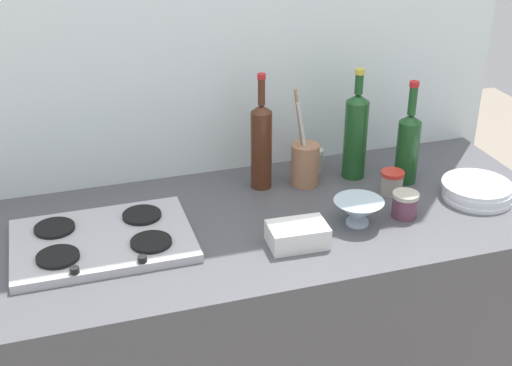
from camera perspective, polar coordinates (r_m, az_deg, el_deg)
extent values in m
cube|color=#4C4C51|center=(2.26, 0.00, -12.99)|extent=(1.80, 0.70, 0.90)
cube|color=silver|center=(2.20, -3.02, 10.21)|extent=(1.90, 0.06, 2.55)
cube|color=#B2B2B7|center=(1.93, -12.38, -4.58)|extent=(0.48, 0.34, 0.02)
cylinder|color=black|center=(1.86, -15.84, -5.80)|extent=(0.11, 0.11, 0.01)
cylinder|color=black|center=(1.87, -8.54, -4.77)|extent=(0.11, 0.11, 0.01)
cylinder|color=black|center=(1.99, -16.08, -3.54)|extent=(0.11, 0.11, 0.01)
cylinder|color=black|center=(2.00, -9.28, -2.59)|extent=(0.11, 0.11, 0.01)
cylinder|color=black|center=(1.79, -14.56, -6.88)|extent=(0.02, 0.02, 0.02)
cylinder|color=black|center=(1.80, -9.24, -6.12)|extent=(0.02, 0.02, 0.02)
cylinder|color=white|center=(2.22, 17.56, -1.05)|extent=(0.21, 0.21, 0.01)
cylinder|color=white|center=(2.22, 17.58, -0.71)|extent=(0.21, 0.21, 0.01)
cylinder|color=white|center=(2.21, 17.59, -0.46)|extent=(0.21, 0.21, 0.01)
cylinder|color=white|center=(2.21, 17.54, -0.14)|extent=(0.21, 0.21, 0.01)
cylinder|color=#472314|center=(2.14, 0.43, 2.71)|extent=(0.07, 0.07, 0.25)
cone|color=#472314|center=(2.09, 0.44, 6.10)|extent=(0.07, 0.07, 0.02)
cylinder|color=#472314|center=(2.07, 0.45, 7.43)|extent=(0.02, 0.02, 0.08)
cylinder|color=#B21E1E|center=(2.06, 0.45, 8.68)|extent=(0.02, 0.02, 0.02)
cylinder|color=#19471E|center=(2.23, 8.08, 3.51)|extent=(0.07, 0.07, 0.25)
cone|color=#19471E|center=(2.18, 8.31, 6.88)|extent=(0.07, 0.07, 0.03)
cylinder|color=#19471E|center=(2.16, 8.39, 7.97)|extent=(0.03, 0.03, 0.06)
cylinder|color=gold|center=(2.15, 8.46, 8.96)|extent=(0.03, 0.03, 0.02)
cylinder|color=#19471E|center=(2.24, 12.21, 2.48)|extent=(0.07, 0.07, 0.20)
cone|color=#19471E|center=(2.19, 12.49, 5.17)|extent=(0.07, 0.07, 0.02)
cylinder|color=#19471E|center=(2.17, 12.64, 6.56)|extent=(0.03, 0.03, 0.09)
cylinder|color=#B21E1E|center=(2.16, 12.78, 7.86)|extent=(0.03, 0.03, 0.02)
cylinder|color=silver|center=(2.01, 8.25, -3.17)|extent=(0.06, 0.06, 0.01)
cone|color=silver|center=(1.99, 8.32, -2.25)|extent=(0.14, 0.14, 0.06)
cube|color=white|center=(1.88, 3.41, -4.23)|extent=(0.16, 0.11, 0.06)
cylinder|color=#996B4C|center=(2.19, 4.01, 1.52)|extent=(0.09, 0.09, 0.13)
cylinder|color=#B7B7B2|center=(2.14, 3.84, 3.82)|extent=(0.04, 0.03, 0.22)
cylinder|color=#997247|center=(2.14, 3.63, 4.37)|extent=(0.04, 0.03, 0.26)
cylinder|color=#66384C|center=(2.06, 12.00, -1.89)|extent=(0.07, 0.07, 0.06)
cylinder|color=beige|center=(2.04, 12.10, -0.97)|extent=(0.08, 0.08, 0.01)
cylinder|color=#9E998C|center=(2.29, 4.81, 1.70)|extent=(0.05, 0.05, 0.07)
cylinder|color=beige|center=(2.27, 4.85, 2.59)|extent=(0.05, 0.05, 0.01)
cylinder|color=#9E998C|center=(2.18, 10.99, -0.10)|extent=(0.07, 0.07, 0.06)
cylinder|color=red|center=(2.16, 11.07, 0.77)|extent=(0.07, 0.07, 0.01)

